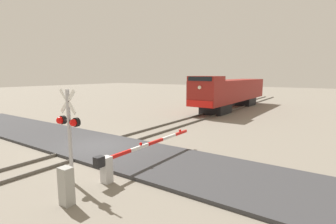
% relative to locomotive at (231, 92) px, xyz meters
% --- Properties ---
extents(ground_plane, '(160.00, 160.00, 0.00)m').
position_rel_locomotive_xyz_m(ground_plane, '(0.00, -20.44, -2.13)').
color(ground_plane, gray).
extents(rail_track_left, '(0.08, 80.00, 0.15)m').
position_rel_locomotive_xyz_m(rail_track_left, '(-0.72, -20.44, -2.05)').
color(rail_track_left, '#59544C').
rests_on(rail_track_left, ground_plane).
extents(rail_track_right, '(0.08, 80.00, 0.15)m').
position_rel_locomotive_xyz_m(rail_track_right, '(0.72, -20.44, -2.05)').
color(rail_track_right, '#59544C').
rests_on(rail_track_right, ground_plane).
extents(road_surface, '(36.00, 4.60, 0.15)m').
position_rel_locomotive_xyz_m(road_surface, '(0.00, -20.44, -2.05)').
color(road_surface, '#38383A').
rests_on(road_surface, ground_plane).
extents(locomotive, '(2.93, 17.17, 4.04)m').
position_rel_locomotive_xyz_m(locomotive, '(0.00, 0.00, 0.00)').
color(locomotive, black).
rests_on(locomotive, ground_plane).
extents(crossing_signal, '(1.18, 0.33, 3.69)m').
position_rel_locomotive_xyz_m(crossing_signal, '(2.85, -24.28, 0.12)').
color(crossing_signal, '#ADADB2').
rests_on(crossing_signal, ground_plane).
extents(crossing_gate, '(0.36, 6.60, 1.16)m').
position_rel_locomotive_xyz_m(crossing_gate, '(3.94, -22.47, -1.39)').
color(crossing_gate, silver).
rests_on(crossing_gate, ground_plane).
extents(utility_cabinet, '(0.43, 0.34, 1.27)m').
position_rel_locomotive_xyz_m(utility_cabinet, '(4.19, -25.38, -1.49)').
color(utility_cabinet, '#999993').
rests_on(utility_cabinet, ground_plane).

